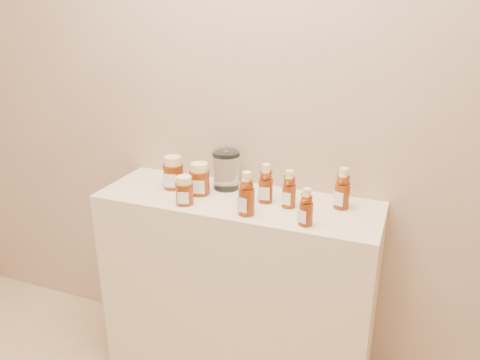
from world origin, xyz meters
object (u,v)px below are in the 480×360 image
at_px(bear_bottle_front_left, 247,191).
at_px(glass_canister, 226,168).
at_px(display_table, 237,290).
at_px(honey_jar_left, 173,172).
at_px(bear_bottle_back_left, 266,181).

bearing_deg(bear_bottle_front_left, glass_canister, 142.27).
distance_m(display_table, honey_jar_left, 0.61).
bearing_deg(glass_canister, bear_bottle_front_left, -51.40).
xyz_separation_m(bear_bottle_front_left, honey_jar_left, (-0.40, 0.14, -0.03)).
bearing_deg(bear_bottle_front_left, bear_bottle_back_left, 92.02).
distance_m(display_table, bear_bottle_front_left, 0.57).
bearing_deg(honey_jar_left, glass_canister, 8.58).
relative_size(display_table, glass_canister, 6.44).
relative_size(bear_bottle_front_left, glass_canister, 1.06).
relative_size(bear_bottle_back_left, glass_canister, 0.99).
height_order(honey_jar_left, glass_canister, glass_canister).
distance_m(bear_bottle_back_left, glass_canister, 0.22).
distance_m(display_table, bear_bottle_back_left, 0.56).
bearing_deg(bear_bottle_back_left, glass_canister, 150.06).
bearing_deg(honey_jar_left, bear_bottle_front_left, -31.66).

